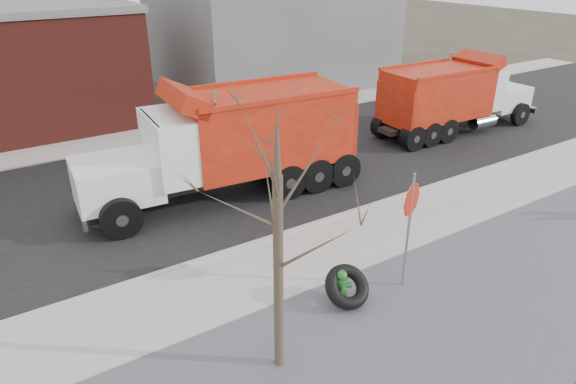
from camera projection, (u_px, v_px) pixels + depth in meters
ground at (330, 256)px, 13.53m from camera, size 120.00×120.00×0.00m
gravel_verge at (430, 330)px, 10.86m from camera, size 60.00×5.00×0.03m
sidewalk at (324, 250)px, 13.70m from camera, size 60.00×2.50×0.06m
curb at (297, 229)px, 14.68m from camera, size 60.00×0.15×0.11m
road at (224, 176)px, 18.31m from camera, size 60.00×9.40×0.02m
far_sidewalk at (166, 132)px, 22.64m from camera, size 60.00×2.00×0.06m
building_grey at (270, 13)px, 29.92m from camera, size 12.00×10.00×8.00m
bare_tree at (278, 214)px, 8.58m from camera, size 3.20×3.20×5.20m
fire_hydrant at (341, 288)px, 11.58m from camera, size 0.48×0.47×0.85m
truck_tire at (347, 287)px, 11.49m from camera, size 1.12×1.06×0.91m
stop_sign at (410, 212)px, 11.47m from camera, size 0.75×0.32×2.93m
dump_truck_red_a at (453, 95)px, 22.07m from camera, size 8.16×2.50×3.29m
dump_truck_red_b at (233, 139)px, 16.13m from camera, size 9.04×3.22×3.76m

